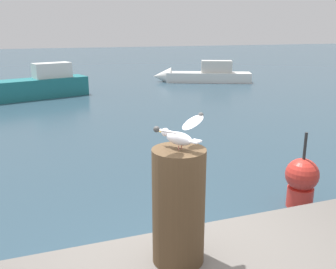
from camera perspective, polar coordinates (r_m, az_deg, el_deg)
The scene contains 5 objects.
mooring_post at distance 3.02m, azimuth 1.62°, elevation -10.93°, with size 0.42×0.42×0.96m, color #4C3823.
seagull at distance 2.81m, azimuth 1.65°, elevation 0.13°, with size 0.55×0.41×0.24m.
boat_teal at distance 17.47m, azimuth -20.62°, elevation 6.83°, with size 5.38×2.62×1.55m.
boat_white at distance 21.74m, azimuth 4.86°, elevation 9.01°, with size 5.52×3.24×1.43m.
channel_buoy at distance 6.77m, azimuth 19.70°, elevation -6.66°, with size 0.56×0.56×1.33m.
Camera 1 is at (-1.04, -2.98, 2.96)m, focal length 39.94 mm.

